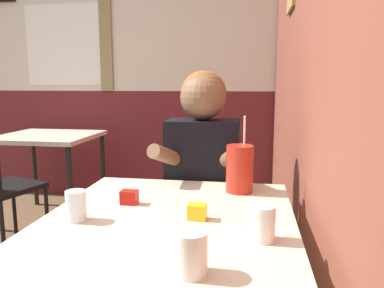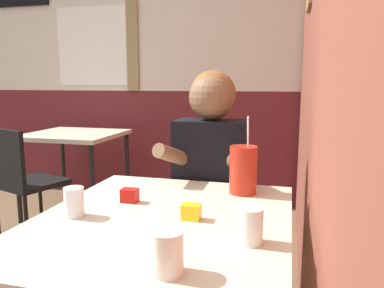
{
  "view_description": "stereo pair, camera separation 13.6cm",
  "coord_description": "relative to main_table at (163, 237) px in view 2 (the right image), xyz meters",
  "views": [
    {
      "loc": [
        1.24,
        -0.88,
        1.18
      ],
      "look_at": [
        1.03,
        0.44,
        0.96
      ],
      "focal_mm": 35.0,
      "sensor_mm": 36.0,
      "label": 1
    },
    {
      "loc": [
        1.38,
        -0.86,
        1.18
      ],
      "look_at": [
        1.03,
        0.44,
        0.96
      ],
      "focal_mm": 35.0,
      "sensor_mm": 36.0,
      "label": 2
    }
  ],
  "objects": [
    {
      "name": "brick_wall_right",
      "position": [
        0.51,
        1.1,
        0.68
      ],
      "size": [
        0.08,
        4.7,
        2.7
      ],
      "color": "brown",
      "rests_on": "ground_plane"
    },
    {
      "name": "back_wall",
      "position": [
        -1.0,
        2.48,
        0.68
      ],
      "size": [
        5.92,
        0.09,
        2.7
      ],
      "color": "beige",
      "rests_on": "ground_plane"
    },
    {
      "name": "main_table",
      "position": [
        0.0,
        0.0,
        0.0
      ],
      "size": [
        0.82,
        0.95,
        0.74
      ],
      "color": "beige",
      "rests_on": "ground_plane"
    },
    {
      "name": "background_table",
      "position": [
        -1.45,
        1.79,
        -0.02
      ],
      "size": [
        0.78,
        0.73,
        0.74
      ],
      "color": "beige",
      "rests_on": "ground_plane"
    },
    {
      "name": "chair_near_window",
      "position": [
        -1.45,
        1.11,
        -0.16
      ],
      "size": [
        0.51,
        0.51,
        0.87
      ],
      "rotation": [
        0.0,
        0.0,
        -0.32
      ],
      "color": "black",
      "rests_on": "ground_plane"
    },
    {
      "name": "person_seated",
      "position": [
        0.04,
        0.6,
        -0.01
      ],
      "size": [
        0.42,
        0.41,
        1.24
      ],
      "color": "black",
      "rests_on": "ground_plane"
    },
    {
      "name": "cocktail_pitcher",
      "position": [
        0.22,
        0.34,
        0.17
      ],
      "size": [
        0.11,
        0.11,
        0.31
      ],
      "color": "#B22819",
      "rests_on": "main_table"
    },
    {
      "name": "glass_near_pitcher",
      "position": [
        -0.28,
        -0.06,
        0.12
      ],
      "size": [
        0.07,
        0.07,
        0.1
      ],
      "color": "silver",
      "rests_on": "main_table"
    },
    {
      "name": "glass_center",
      "position": [
        0.3,
        -0.13,
        0.12
      ],
      "size": [
        0.07,
        0.07,
        0.1
      ],
      "color": "silver",
      "rests_on": "main_table"
    },
    {
      "name": "glass_far_side",
      "position": [
        0.13,
        -0.34,
        0.12
      ],
      "size": [
        0.08,
        0.08,
        0.1
      ],
      "color": "silver",
      "rests_on": "main_table"
    },
    {
      "name": "condiment_ketchup",
      "position": [
        -0.17,
        0.12,
        0.09
      ],
      "size": [
        0.06,
        0.04,
        0.05
      ],
      "color": "#B7140F",
      "rests_on": "main_table"
    },
    {
      "name": "condiment_mustard",
      "position": [
        0.1,
        0.01,
        0.09
      ],
      "size": [
        0.06,
        0.04,
        0.05
      ],
      "color": "yellow",
      "rests_on": "main_table"
    }
  ]
}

